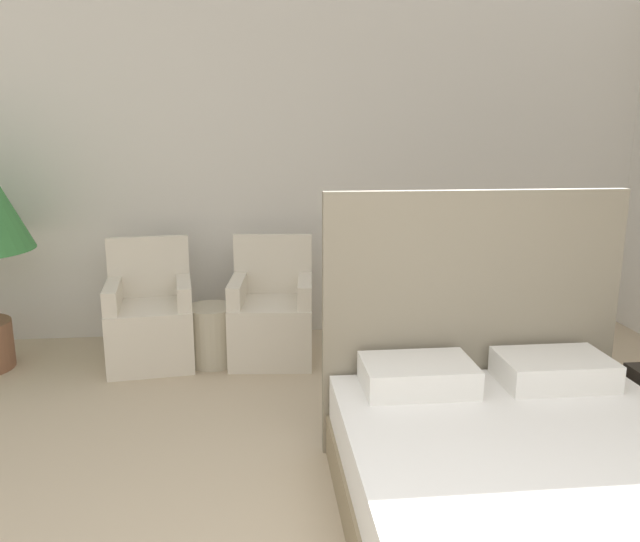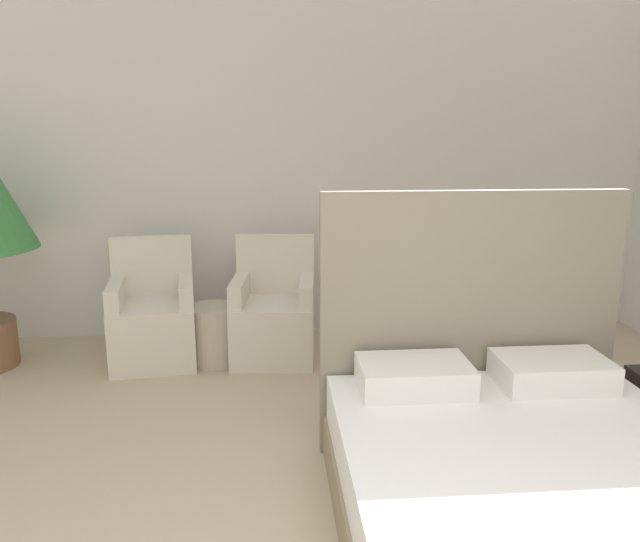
{
  "view_description": "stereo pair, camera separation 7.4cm",
  "coord_description": "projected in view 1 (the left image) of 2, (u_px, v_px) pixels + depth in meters",
  "views": [
    {
      "loc": [
        -0.31,
        -1.0,
        1.72
      ],
      "look_at": [
        0.09,
        2.79,
        0.84
      ],
      "focal_mm": 35.0,
      "sensor_mm": 36.0,
      "label": 1
    },
    {
      "loc": [
        -0.23,
        -1.0,
        1.72
      ],
      "look_at": [
        0.09,
        2.79,
        0.84
      ],
      "focal_mm": 35.0,
      "sensor_mm": 36.0,
      "label": 2
    }
  ],
  "objects": [
    {
      "name": "armchair_near_window_left",
      "position": [
        151.0,
        325.0,
        4.6
      ],
      "size": [
        0.67,
        0.66,
        0.91
      ],
      "rotation": [
        0.0,
        0.0,
        0.12
      ],
      "color": "beige",
      "rests_on": "ground_plane"
    },
    {
      "name": "wall_back",
      "position": [
        292.0,
        161.0,
        5.11
      ],
      "size": [
        10.0,
        0.06,
        2.9
      ],
      "color": "silver",
      "rests_on": "ground_plane"
    },
    {
      "name": "side_table",
      "position": [
        212.0,
        335.0,
        4.61
      ],
      "size": [
        0.38,
        0.38,
        0.44
      ],
      "color": "#B7AD93",
      "rests_on": "ground_plane"
    },
    {
      "name": "bed",
      "position": [
        537.0,
        486.0,
        2.57
      ],
      "size": [
        1.59,
        1.98,
        1.41
      ],
      "color": "#8C7A5B",
      "rests_on": "ground_plane"
    },
    {
      "name": "armchair_near_window_right",
      "position": [
        272.0,
        321.0,
        4.69
      ],
      "size": [
        0.65,
        0.64,
        0.91
      ],
      "rotation": [
        0.0,
        0.0,
        -0.09
      ],
      "color": "beige",
      "rests_on": "ground_plane"
    }
  ]
}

